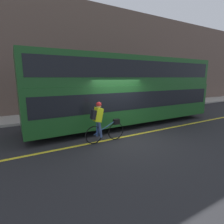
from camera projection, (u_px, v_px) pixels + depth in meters
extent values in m
plane|color=#232326|center=(123.00, 136.00, 7.89)|extent=(80.00, 80.00, 0.00)
cube|color=yellow|center=(124.00, 137.00, 7.78)|extent=(50.00, 0.14, 0.01)
cube|color=#A8A399|center=(81.00, 113.00, 12.57)|extent=(60.00, 2.51, 0.14)
cube|color=brown|center=(73.00, 58.00, 13.00)|extent=(60.00, 0.30, 8.12)
cylinder|color=black|center=(167.00, 110.00, 11.44)|extent=(1.03, 0.30, 1.03)
cylinder|color=black|center=(69.00, 122.00, 8.29)|extent=(1.03, 0.30, 1.03)
cube|color=#194C1E|center=(126.00, 102.00, 9.72)|extent=(10.56, 2.50, 1.91)
cube|color=black|center=(126.00, 98.00, 9.68)|extent=(10.14, 2.52, 0.84)
cube|color=#194C1E|center=(127.00, 71.00, 9.40)|extent=(10.56, 2.40, 1.42)
cube|color=black|center=(127.00, 70.00, 9.38)|extent=(10.14, 2.42, 0.80)
torus|color=black|center=(116.00, 131.00, 7.38)|extent=(0.73, 0.04, 0.73)
torus|color=black|center=(94.00, 135.00, 6.89)|extent=(0.73, 0.04, 0.73)
cylinder|color=#2D4C8C|center=(105.00, 128.00, 7.09)|extent=(1.02, 0.03, 0.50)
cylinder|color=#2D4C8C|center=(97.00, 128.00, 6.90)|extent=(0.03, 0.03, 0.54)
cube|color=black|center=(116.00, 122.00, 7.31)|extent=(0.26, 0.16, 0.22)
cube|color=#D8EA19|center=(98.00, 115.00, 6.83)|extent=(0.37, 0.32, 0.58)
cube|color=black|center=(93.00, 115.00, 6.73)|extent=(0.21, 0.26, 0.38)
cylinder|color=#384C7A|center=(98.00, 128.00, 7.04)|extent=(0.22, 0.11, 0.66)
cylinder|color=#384C7A|center=(100.00, 130.00, 6.89)|extent=(0.20, 0.11, 0.66)
sphere|color=tan|center=(99.00, 106.00, 6.78)|extent=(0.19, 0.19, 0.19)
sphere|color=red|center=(99.00, 104.00, 6.77)|extent=(0.21, 0.21, 0.21)
cylinder|color=#194C23|center=(147.00, 100.00, 15.23)|extent=(0.58, 0.58, 0.97)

